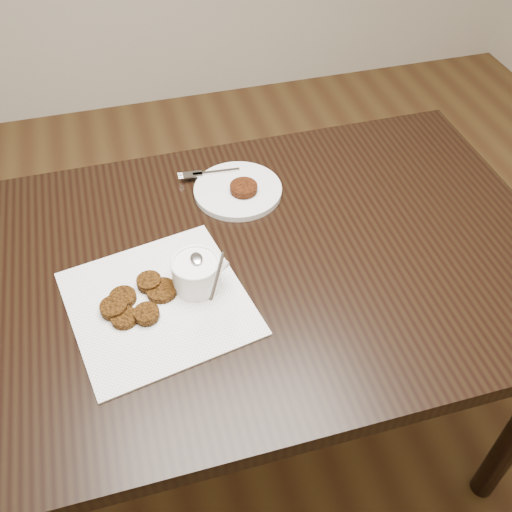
{
  "coord_description": "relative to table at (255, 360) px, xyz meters",
  "views": [
    {
      "loc": [
        -0.2,
        -0.76,
        1.63
      ],
      "look_at": [
        0.02,
        0.01,
        0.8
      ],
      "focal_mm": 40.92,
      "sensor_mm": 36.0,
      "label": 1
    }
  ],
  "objects": [
    {
      "name": "napkin",
      "position": [
        -0.21,
        -0.07,
        0.38
      ],
      "size": [
        0.38,
        0.38,
        0.0
      ],
      "primitive_type": "cube",
      "rotation": [
        0.0,
        0.0,
        0.18
      ],
      "color": "white",
      "rests_on": "table"
    },
    {
      "name": "table",
      "position": [
        0.0,
        0.0,
        0.0
      ],
      "size": [
        1.29,
        0.83,
        0.75
      ],
      "primitive_type": "cube",
      "color": "black",
      "rests_on": "floor"
    },
    {
      "name": "sauce_ramekin",
      "position": [
        -0.13,
        -0.04,
        0.45
      ],
      "size": [
        0.13,
        0.13,
        0.13
      ],
      "primitive_type": null,
      "rotation": [
        0.0,
        0.0,
        0.04
      ],
      "color": "white",
      "rests_on": "napkin"
    },
    {
      "name": "floor",
      "position": [
        -0.03,
        -0.05,
        -0.38
      ],
      "size": [
        4.0,
        4.0,
        0.0
      ],
      "primitive_type": "plane",
      "color": "brown",
      "rests_on": "ground"
    },
    {
      "name": "plate_with_patty",
      "position": [
        0.02,
        0.22,
        0.39
      ],
      "size": [
        0.22,
        0.22,
        0.03
      ],
      "primitive_type": null,
      "rotation": [
        0.0,
        0.0,
        -0.08
      ],
      "color": "silver",
      "rests_on": "table"
    },
    {
      "name": "patty_cluster",
      "position": [
        -0.26,
        -0.06,
        0.39
      ],
      "size": [
        0.24,
        0.24,
        0.02
      ],
      "primitive_type": null,
      "rotation": [
        0.0,
        0.0,
        0.32
      ],
      "color": "#5B320C",
      "rests_on": "napkin"
    }
  ]
}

